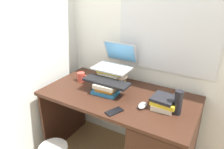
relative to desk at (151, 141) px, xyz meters
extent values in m
cube|color=silver|center=(-0.34, 0.42, 0.89)|extent=(6.00, 0.05, 2.60)
cube|color=silver|center=(-0.07, 0.39, 0.90)|extent=(0.90, 0.01, 0.80)
cube|color=silver|center=(-1.11, 0.03, 0.89)|extent=(0.05, 6.00, 2.60)
cube|color=#381E14|center=(-0.34, 0.03, 0.33)|extent=(1.35, 0.70, 0.03)
cube|color=#381E14|center=(-1.00, 0.03, -0.05)|extent=(0.02, 0.65, 0.73)
cube|color=teal|center=(-0.48, 0.16, 0.36)|extent=(0.23, 0.13, 0.03)
cube|color=yellow|center=(-0.49, 0.15, 0.39)|extent=(0.22, 0.19, 0.02)
cube|color=black|center=(-0.48, 0.16, 0.41)|extent=(0.24, 0.15, 0.02)
cube|color=beige|center=(-0.47, 0.15, 0.44)|extent=(0.23, 0.20, 0.04)
cube|color=white|center=(-0.49, 0.15, 0.47)|extent=(0.22, 0.15, 0.02)
cube|color=yellow|center=(-0.49, 0.15, 0.50)|extent=(0.25, 0.17, 0.03)
cube|color=#2672B2|center=(-0.45, -0.01, 0.36)|extent=(0.23, 0.17, 0.03)
cube|color=orange|center=(-0.44, 0.00, 0.39)|extent=(0.18, 0.15, 0.04)
cube|color=beige|center=(-0.44, -0.01, 0.43)|extent=(0.20, 0.18, 0.03)
cube|color=beige|center=(0.07, 0.02, 0.36)|extent=(0.17, 0.19, 0.04)
cube|color=yellow|center=(0.08, 0.02, 0.40)|extent=(0.20, 0.18, 0.03)
cube|color=black|center=(0.06, 0.01, 0.43)|extent=(0.18, 0.18, 0.02)
cube|color=#B7BABF|center=(-0.49, 0.16, 0.52)|extent=(0.34, 0.23, 0.01)
cube|color=#B7BABF|center=(-0.49, 0.33, 0.63)|extent=(0.34, 0.10, 0.21)
cube|color=#59A5E5|center=(-0.49, 0.32, 0.63)|extent=(0.31, 0.09, 0.18)
cube|color=black|center=(-0.44, -0.01, 0.46)|extent=(0.42, 0.14, 0.02)
ellipsoid|color=#A5A8AD|center=(-0.08, -0.06, 0.36)|extent=(0.06, 0.10, 0.04)
cylinder|color=#B23F33|center=(-0.80, 0.08, 0.39)|extent=(0.07, 0.07, 0.09)
torus|color=#B23F33|center=(-0.75, 0.08, 0.39)|extent=(0.05, 0.01, 0.05)
cylinder|color=black|center=(0.18, -0.01, 0.44)|extent=(0.06, 0.06, 0.19)
cube|color=black|center=(-0.23, -0.23, 0.35)|extent=(0.11, 0.15, 0.01)
camera|label=1|loc=(0.43, -1.39, 1.24)|focal=33.50mm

